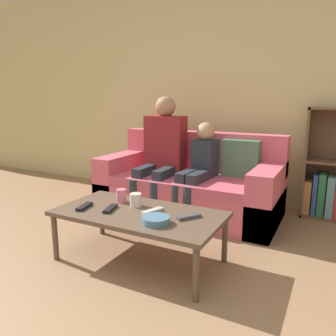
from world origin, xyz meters
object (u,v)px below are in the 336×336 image
couch (191,186)px  coffee_table (139,216)px  cup_near (136,200)px  cup_far (121,196)px  person_adult (163,147)px  tv_remote_3 (189,217)px  tv_remote_2 (85,207)px  bookshelf (333,178)px  tv_remote_1 (110,209)px  person_child (199,166)px  tv_remote_0 (153,211)px  snack_bowl (156,220)px

couch → coffee_table: bearing=-85.2°
coffee_table → cup_near: bearing=132.3°
coffee_table → cup_far: bearing=152.1°
person_adult → couch: bearing=12.1°
couch → tv_remote_3: bearing=-67.1°
cup_far → tv_remote_2: 0.29m
couch → bookshelf: bearing=21.2°
person_adult → tv_remote_1: (0.19, -1.13, -0.29)m
tv_remote_1 → tv_remote_2: size_ratio=1.00×
tv_remote_3 → bookshelf: bearing=97.6°
couch → cup_far: 1.03m
person_child → tv_remote_2: (-0.43, -1.13, -0.14)m
tv_remote_1 → couch: bearing=70.4°
person_child → tv_remote_0: size_ratio=5.27×
tv_remote_2 → tv_remote_1: bearing=2.4°
snack_bowl → tv_remote_2: bearing=177.8°
cup_near → tv_remote_3: bearing=-6.3°
coffee_table → person_adult: bearing=109.8°
cup_near → bookshelf: bearing=50.3°
couch → tv_remote_1: couch is taller
coffee_table → tv_remote_2: tv_remote_2 is taller
person_child → couch: bearing=142.3°
tv_remote_1 → tv_remote_2: bearing=179.5°
cup_far → tv_remote_0: cup_far is taller
couch → coffee_table: 1.14m
coffee_table → cup_far: cup_far is taller
tv_remote_0 → tv_remote_1: bearing=-142.4°
cup_near → tv_remote_2: 0.37m
bookshelf → coffee_table: bookshelf is taller
person_child → tv_remote_3: 1.03m
cup_near → snack_bowl: 0.38m
bookshelf → snack_bowl: 2.03m
tv_remote_2 → tv_remote_3: 0.77m
couch → tv_remote_1: (-0.10, -1.20, 0.11)m
bookshelf → tv_remote_0: bookshelf is taller
cup_far → cup_near: bearing=-11.9°
bookshelf → person_child: size_ratio=1.16×
tv_remote_0 → snack_bowl: snack_bowl is taller
couch → snack_bowl: bearing=-76.2°
snack_bowl → coffee_table: bearing=147.6°
cup_far → tv_remote_0: 0.35m
cup_far → tv_remote_0: (0.33, -0.10, -0.04)m
person_adult → cup_far: size_ratio=11.55×
tv_remote_0 → tv_remote_3: bearing=23.1°
tv_remote_0 → tv_remote_3: size_ratio=1.06×
person_child → cup_near: size_ratio=9.59×
couch → cup_near: size_ratio=18.46×
tv_remote_1 → tv_remote_0: bearing=2.8°
tv_remote_1 → tv_remote_2: 0.20m
tv_remote_1 → tv_remote_3: bearing=-3.9°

